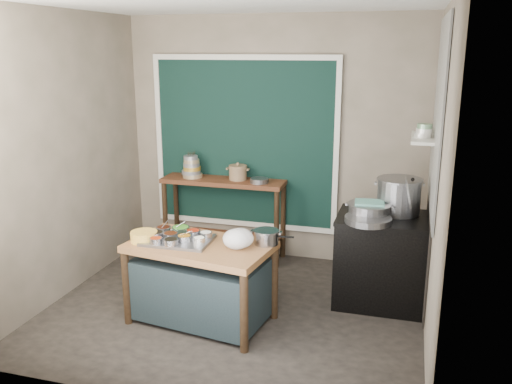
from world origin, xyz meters
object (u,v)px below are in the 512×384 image
(stove_block, at_px, (384,261))
(prep_table, at_px, (201,283))
(back_counter, at_px, (224,218))
(stock_pot, at_px, (399,196))
(steamer, at_px, (369,211))
(saucepan, at_px, (266,237))
(condiment_tray, at_px, (178,240))
(utensil_cup, at_px, (191,173))
(ceramic_crock, at_px, (238,173))
(yellow_basin, at_px, (144,237))

(stove_block, bearing_deg, prep_table, -151.49)
(back_counter, bearing_deg, stock_pot, -16.33)
(back_counter, xyz_separation_m, steamer, (1.74, -0.80, 0.47))
(prep_table, height_order, saucepan, saucepan)
(condiment_tray, distance_m, saucepan, 0.79)
(condiment_tray, bearing_deg, back_counter, 94.54)
(back_counter, relative_size, steamer, 3.48)
(utensil_cup, bearing_deg, stock_pot, -14.03)
(ceramic_crock, bearing_deg, steamer, -27.83)
(stove_block, xyz_separation_m, yellow_basin, (-2.07, -0.93, 0.37))
(condiment_tray, height_order, utensil_cup, utensil_cup)
(yellow_basin, bearing_deg, steamer, 24.37)
(saucepan, xyz_separation_m, ceramic_crock, (-0.73, 1.45, 0.21))
(ceramic_crock, bearing_deg, saucepan, -63.22)
(back_counter, height_order, stove_block, back_counter)
(prep_table, height_order, ceramic_crock, ceramic_crock)
(stove_block, relative_size, steamer, 2.16)
(condiment_tray, height_order, stock_pot, stock_pot)
(stove_block, bearing_deg, steamer, -156.74)
(stove_block, xyz_separation_m, saucepan, (-1.00, -0.69, 0.39))
(utensil_cup, height_order, stock_pot, stock_pot)
(condiment_tray, bearing_deg, ceramic_crock, 88.39)
(stove_block, height_order, ceramic_crock, ceramic_crock)
(back_counter, xyz_separation_m, condiment_tray, (0.13, -1.58, 0.29))
(utensil_cup, xyz_separation_m, steamer, (2.15, -0.82, -0.05))
(prep_table, relative_size, saucepan, 5.38)
(yellow_basin, distance_m, ceramic_crock, 1.74)
(prep_table, bearing_deg, yellow_basin, -162.37)
(back_counter, xyz_separation_m, stock_pot, (2.00, -0.58, 0.58))
(saucepan, height_order, utensil_cup, utensil_cup)
(ceramic_crock, bearing_deg, stock_pot, -18.56)
(yellow_basin, bearing_deg, condiment_tray, 15.20)
(stove_block, relative_size, yellow_basin, 3.75)
(stove_block, distance_m, yellow_basin, 2.30)
(steamer, bearing_deg, utensil_cup, 159.20)
(prep_table, distance_m, back_counter, 1.62)
(prep_table, distance_m, ceramic_crock, 1.74)
(saucepan, height_order, stock_pot, stock_pot)
(prep_table, xyz_separation_m, condiment_tray, (-0.21, -0.00, 0.39))
(back_counter, distance_m, stove_block, 2.04)
(stove_block, distance_m, utensil_cup, 2.49)
(utensil_cup, bearing_deg, ceramic_crock, 1.13)
(utensil_cup, relative_size, ceramic_crock, 0.70)
(stove_block, xyz_separation_m, utensil_cup, (-2.31, 0.75, 0.57))
(prep_table, xyz_separation_m, yellow_basin, (-0.50, -0.08, 0.42))
(steamer, bearing_deg, prep_table, -150.92)
(back_counter, bearing_deg, ceramic_crock, 9.27)
(condiment_tray, xyz_separation_m, ceramic_crock, (0.05, 1.61, 0.26))
(yellow_basin, distance_m, utensil_cup, 1.71)
(utensil_cup, relative_size, stock_pot, 0.35)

